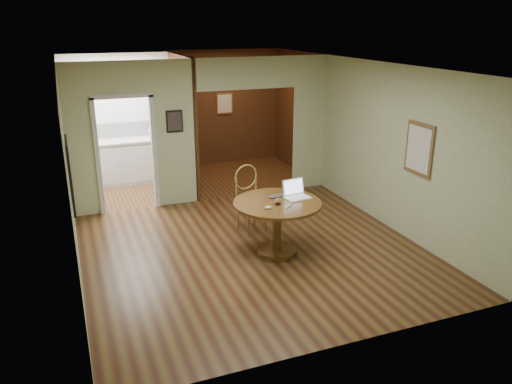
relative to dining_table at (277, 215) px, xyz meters
name	(u,v)px	position (x,y,z in m)	size (l,w,h in m)	color
floor	(254,252)	(-0.31, 0.14, -0.60)	(5.00, 5.00, 0.00)	#3F1F12
room_shell	(175,131)	(-0.78, 3.23, 0.68)	(5.20, 7.50, 5.00)	white
dining_table	(277,215)	(0.00, 0.00, 0.00)	(1.30, 1.30, 0.82)	brown
chair	(249,195)	(-0.08, 0.98, 0.01)	(0.55, 0.55, 1.11)	olive
open_laptop	(296,193)	(0.34, 0.10, 0.28)	(0.41, 0.37, 0.26)	white
closed_laptop	(279,197)	(0.10, 0.17, 0.22)	(0.30, 0.19, 0.02)	#B8B8BD
mouse	(268,207)	(-0.24, -0.22, 0.23)	(0.10, 0.06, 0.04)	white
wine_glass	(278,201)	(-0.04, -0.11, 0.27)	(0.10, 0.10, 0.11)	white
pen	(289,207)	(0.07, -0.27, 0.22)	(0.01, 0.01, 0.16)	navy
kitchen_cabinet	(125,161)	(-1.66, 4.34, -0.13)	(2.06, 0.60, 0.94)	silver
grocery_bag	(155,131)	(-0.99, 4.34, 0.48)	(0.28, 0.24, 0.28)	tan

